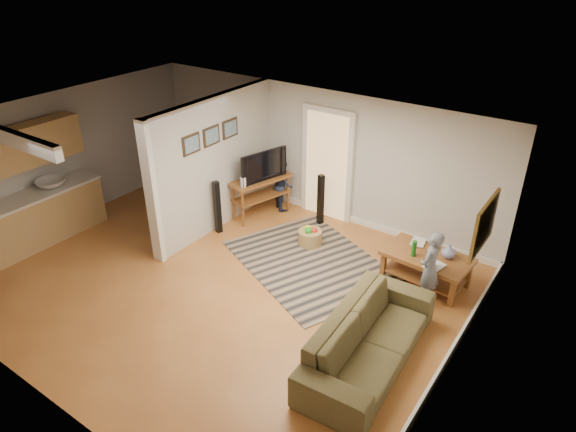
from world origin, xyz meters
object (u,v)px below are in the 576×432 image
object	(u,v)px
speaker_right	(321,200)
toy_basket	(310,237)
tv_console	(261,182)
toddler	(282,207)
speaker_left	(217,207)
coffee_table	(428,261)
child	(425,301)
sofa	(367,360)

from	to	relation	value
speaker_right	toy_basket	world-z (taller)	speaker_right
tv_console	toddler	size ratio (longest dim) A/B	1.33
tv_console	speaker_left	size ratio (longest dim) A/B	1.31
coffee_table	toy_basket	bearing A→B (deg)	-178.13
speaker_right	toy_basket	xyz separation A→B (m)	(0.26, -0.77, -0.35)
tv_console	child	distance (m)	3.89
toddler	speaker_right	bearing A→B (deg)	-151.66
coffee_table	speaker_right	xyz separation A→B (m)	(-2.42, 0.70, 0.11)
toddler	toy_basket	bearing A→B (deg)	-179.63
tv_console	child	size ratio (longest dim) A/B	1.12
speaker_right	sofa	bearing A→B (deg)	-25.38
coffee_table	speaker_left	distance (m)	3.88
coffee_table	speaker_left	size ratio (longest dim) A/B	1.34
sofa	child	xyz separation A→B (m)	(0.15, 1.63, 0.00)
sofa	tv_console	bearing A→B (deg)	52.83
coffee_table	toddler	world-z (taller)	coffee_table
sofa	toddler	distance (m)	4.52
tv_console	toy_basket	xyz separation A→B (m)	(1.40, -0.39, -0.57)
toy_basket	child	bearing A→B (deg)	-9.49
speaker_left	coffee_table	bearing A→B (deg)	28.02
sofa	speaker_left	distance (m)	4.14
toy_basket	toddler	distance (m)	1.55
speaker_left	toy_basket	world-z (taller)	speaker_left
coffee_table	child	world-z (taller)	coffee_table
toy_basket	child	size ratio (longest dim) A/B	0.35
child	toddler	xyz separation A→B (m)	(-3.59, 1.30, 0.00)
coffee_table	toddler	xyz separation A→B (m)	(-3.41, 0.83, -0.41)
toddler	coffee_table	bearing A→B (deg)	-157.56
speaker_left	speaker_right	xyz separation A→B (m)	(1.40, 1.36, -0.01)
coffee_table	speaker_left	world-z (taller)	speaker_left
speaker_left	toy_basket	xyz separation A→B (m)	(1.66, 0.60, -0.36)
coffee_table	speaker_right	size ratio (longest dim) A/B	1.36
sofa	child	distance (m)	1.63
tv_console	speaker_left	world-z (taller)	tv_console
sofa	speaker_right	bearing A→B (deg)	38.06
speaker_right	tv_console	bearing A→B (deg)	-138.52
tv_console	toddler	world-z (taller)	tv_console
coffee_table	toy_basket	world-z (taller)	coffee_table
child	sofa	bearing A→B (deg)	2.12
tv_console	child	world-z (taller)	tv_console
speaker_left	toy_basket	bearing A→B (deg)	37.87
coffee_table	tv_console	size ratio (longest dim) A/B	1.02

